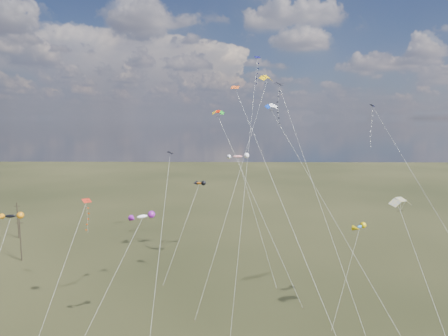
{
  "coord_description": "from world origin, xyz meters",
  "views": [
    {
      "loc": [
        1.01,
        -41.06,
        26.36
      ],
      "look_at": [
        0.0,
        18.0,
        19.0
      ],
      "focal_mm": 32.0,
      "sensor_mm": 36.0,
      "label": 1
    }
  ],
  "objects_px": {
    "utility_pole_far": "(18,220)",
    "parafoil_yellow": "(266,78)",
    "novelty_black_orange": "(10,216)",
    "utility_pole_near": "(20,239)",
    "diamond_black_high": "(283,115)"
  },
  "relations": [
    {
      "from": "utility_pole_far",
      "to": "diamond_black_high",
      "type": "relative_size",
      "value": 0.26
    },
    {
      "from": "utility_pole_near",
      "to": "utility_pole_far",
      "type": "bearing_deg",
      "value": 119.74
    },
    {
      "from": "utility_pole_far",
      "to": "novelty_black_orange",
      "type": "xyz_separation_m",
      "value": [
        17.52,
        -33.46,
        9.25
      ]
    },
    {
      "from": "diamond_black_high",
      "to": "parafoil_yellow",
      "type": "bearing_deg",
      "value": 95.94
    },
    {
      "from": "utility_pole_near",
      "to": "diamond_black_high",
      "type": "xyz_separation_m",
      "value": [
        46.05,
        -16.66,
        22.67
      ]
    },
    {
      "from": "utility_pole_far",
      "to": "parafoil_yellow",
      "type": "distance_m",
      "value": 62.89
    },
    {
      "from": "diamond_black_high",
      "to": "utility_pole_far",
      "type": "bearing_deg",
      "value": 150.44
    },
    {
      "from": "parafoil_yellow",
      "to": "utility_pole_near",
      "type": "bearing_deg",
      "value": 174.41
    },
    {
      "from": "utility_pole_near",
      "to": "novelty_black_orange",
      "type": "bearing_deg",
      "value": -63.93
    },
    {
      "from": "novelty_black_orange",
      "to": "parafoil_yellow",
      "type": "bearing_deg",
      "value": 23.15
    },
    {
      "from": "utility_pole_far",
      "to": "utility_pole_near",
      "type": "bearing_deg",
      "value": -60.26
    },
    {
      "from": "diamond_black_high",
      "to": "novelty_black_orange",
      "type": "height_order",
      "value": "diamond_black_high"
    },
    {
      "from": "parafoil_yellow",
      "to": "novelty_black_orange",
      "type": "distance_m",
      "value": 43.07
    },
    {
      "from": "utility_pole_near",
      "to": "parafoil_yellow",
      "type": "xyz_separation_m",
      "value": [
        44.77,
        -4.38,
        28.86
      ]
    },
    {
      "from": "utility_pole_near",
      "to": "parafoil_yellow",
      "type": "bearing_deg",
      "value": -5.59
    }
  ]
}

